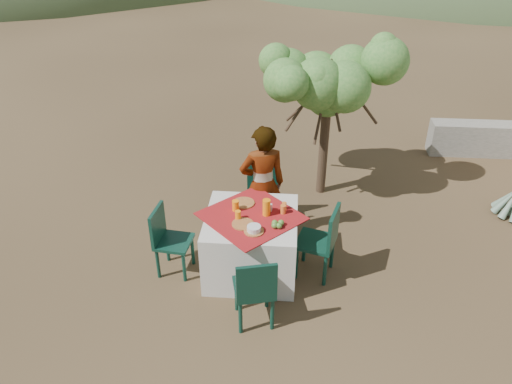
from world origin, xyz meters
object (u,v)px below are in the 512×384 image
Objects in this scene: chair_right at (323,239)px; juice_pitcher at (266,207)px; shrub_tree at (333,87)px; person at (262,185)px; chair_far at (263,191)px; table at (251,243)px; chair_left at (168,238)px; chair_near at (255,289)px.

chair_right is 0.73m from juice_pitcher.
juice_pitcher is at bearing -111.99° from shrub_tree.
chair_right is at bearing 119.62° from person.
chair_far is at bearing -105.79° from person.
chair_left reaches higher than table.
chair_far is 1.01m from juice_pitcher.
chair_left is 4.35× the size of juice_pitcher.
person is at bearing -94.08° from chair_far.
shrub_tree reaches higher than chair_far.
chair_near is at bearing -94.72° from chair_far.
table is at bearing -115.81° from shrub_tree.
person is 1.73m from shrub_tree.
chair_right is 0.58× the size of person.
juice_pitcher reaches higher than chair_left.
person is 0.77× the size of shrub_tree.
chair_right is 4.67× the size of juice_pitcher.
chair_near is at bearing -106.27° from shrub_tree.
chair_far is at bearing 86.01° from table.
chair_near is 3.10m from shrub_tree.
chair_near is at bearing -93.31° from juice_pitcher.
chair_right is (0.80, -0.02, 0.12)m from table.
chair_left is at bearing -71.80° from chair_right.
chair_near is 1.09m from chair_right.
chair_far is 0.99× the size of chair_right.
person is (-0.04, 1.51, 0.30)m from chair_near.
chair_left is 0.54× the size of person.
juice_pitcher is (1.12, 0.12, 0.39)m from chair_left.
chair_near is 0.96× the size of chair_right.
chair_far is 4.63× the size of juice_pitcher.
shrub_tree reaches higher than table.
person reaches higher than chair_far.
table is 1.51× the size of chair_near.
person is at bearing -116.40° from chair_right.
table is 1.45× the size of chair_right.
chair_right is (0.69, 0.85, 0.02)m from chair_near.
person is (0.08, 0.64, 0.40)m from table.
chair_left is (-1.06, 0.78, -0.01)m from chair_near.
chair_right is at bearing -142.69° from chair_near.
shrub_tree is (0.12, 1.93, 1.09)m from chair_right.
chair_left is 2.96m from shrub_tree.
shrub_tree reaches higher than chair_right.
table is at bearing -168.44° from juice_pitcher.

